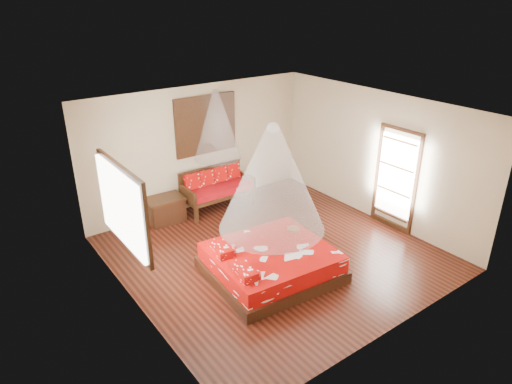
{
  "coord_description": "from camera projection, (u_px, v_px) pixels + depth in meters",
  "views": [
    {
      "loc": [
        -4.75,
        -5.9,
        4.65
      ],
      "look_at": [
        -0.09,
        0.45,
        1.15
      ],
      "focal_mm": 32.0,
      "sensor_mm": 36.0,
      "label": 1
    }
  ],
  "objects": [
    {
      "name": "room",
      "position": [
        275.0,
        186.0,
        8.24
      ],
      "size": [
        5.54,
        5.54,
        2.84
      ],
      "color": "black",
      "rests_on": "ground"
    },
    {
      "name": "bed",
      "position": [
        270.0,
        262.0,
        8.03
      ],
      "size": [
        2.25,
        2.07,
        0.64
      ],
      "rotation": [
        0.0,
        0.0,
        -0.08
      ],
      "color": "black",
      "rests_on": "floor"
    },
    {
      "name": "daybed",
      "position": [
        216.0,
        187.0,
        10.45
      ],
      "size": [
        1.63,
        0.72,
        0.94
      ],
      "color": "black",
      "rests_on": "floor"
    },
    {
      "name": "storage_chest",
      "position": [
        165.0,
        209.0,
        9.92
      ],
      "size": [
        0.83,
        0.62,
        0.55
      ],
      "rotation": [
        0.0,
        0.0,
        -0.05
      ],
      "color": "black",
      "rests_on": "floor"
    },
    {
      "name": "shutter_panel",
      "position": [
        206.0,
        125.0,
        10.14
      ],
      "size": [
        1.52,
        0.06,
        1.32
      ],
      "color": "black",
      "rests_on": "wall_back"
    },
    {
      "name": "window_left",
      "position": [
        125.0,
        206.0,
        6.8
      ],
      "size": [
        0.1,
        1.74,
        1.34
      ],
      "color": "black",
      "rests_on": "wall_left"
    },
    {
      "name": "glazed_door",
      "position": [
        396.0,
        180.0,
        9.4
      ],
      "size": [
        0.08,
        1.02,
        2.16
      ],
      "color": "black",
      "rests_on": "floor"
    },
    {
      "name": "wine_tray",
      "position": [
        294.0,
        227.0,
        8.6
      ],
      "size": [
        0.24,
        0.24,
        0.19
      ],
      "rotation": [
        0.0,
        0.0,
        0.1
      ],
      "color": "brown",
      "rests_on": "bed"
    },
    {
      "name": "mosquito_net_main",
      "position": [
        272.0,
        178.0,
        7.39
      ],
      "size": [
        1.79,
        1.79,
        1.8
      ],
      "primitive_type": "cone",
      "color": "white",
      "rests_on": "ceiling"
    },
    {
      "name": "mosquito_net_daybed",
      "position": [
        217.0,
        125.0,
        9.75
      ],
      "size": [
        1.02,
        1.02,
        1.5
      ],
      "primitive_type": "cone",
      "color": "white",
      "rests_on": "ceiling"
    }
  ]
}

